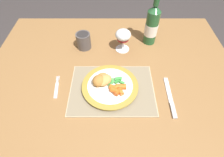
{
  "coord_description": "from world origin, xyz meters",
  "views": [
    {
      "loc": [
        0.0,
        -0.59,
        1.36
      ],
      "look_at": [
        0.0,
        -0.11,
        0.78
      ],
      "focal_mm": 28.0,
      "sensor_mm": 36.0,
      "label": 1
    }
  ],
  "objects_px": {
    "dinner_plate": "(110,86)",
    "wine_glass": "(123,36)",
    "bottle": "(152,25)",
    "dining_table": "(112,80)",
    "drinking_cup": "(83,40)",
    "table_knife": "(170,100)",
    "fork": "(56,88)"
  },
  "relations": [
    {
      "from": "dinner_plate",
      "to": "drinking_cup",
      "type": "distance_m",
      "value": 0.32
    },
    {
      "from": "dining_table",
      "to": "dinner_plate",
      "type": "xyz_separation_m",
      "value": [
        -0.01,
        -0.13,
        0.11
      ]
    },
    {
      "from": "wine_glass",
      "to": "drinking_cup",
      "type": "xyz_separation_m",
      "value": [
        -0.21,
        0.02,
        -0.04
      ]
    },
    {
      "from": "dining_table",
      "to": "fork",
      "type": "xyz_separation_m",
      "value": [
        -0.24,
        -0.13,
        0.1
      ]
    },
    {
      "from": "wine_glass",
      "to": "dining_table",
      "type": "bearing_deg",
      "value": -112.39
    },
    {
      "from": "dinner_plate",
      "to": "table_knife",
      "type": "bearing_deg",
      "value": -13.83
    },
    {
      "from": "dining_table",
      "to": "fork",
      "type": "height_order",
      "value": "fork"
    },
    {
      "from": "fork",
      "to": "table_knife",
      "type": "height_order",
      "value": "table_knife"
    },
    {
      "from": "dining_table",
      "to": "bottle",
      "type": "bearing_deg",
      "value": 44.05
    },
    {
      "from": "wine_glass",
      "to": "drinking_cup",
      "type": "height_order",
      "value": "wine_glass"
    },
    {
      "from": "dinner_plate",
      "to": "wine_glass",
      "type": "bearing_deg",
      "value": 76.49
    },
    {
      "from": "dinner_plate",
      "to": "table_knife",
      "type": "relative_size",
      "value": 1.18
    },
    {
      "from": "drinking_cup",
      "to": "dining_table",
      "type": "bearing_deg",
      "value": -45.39
    },
    {
      "from": "wine_glass",
      "to": "bottle",
      "type": "height_order",
      "value": "bottle"
    },
    {
      "from": "dining_table",
      "to": "bottle",
      "type": "relative_size",
      "value": 4.3
    },
    {
      "from": "table_knife",
      "to": "dinner_plate",
      "type": "bearing_deg",
      "value": 166.17
    },
    {
      "from": "dinner_plate",
      "to": "fork",
      "type": "distance_m",
      "value": 0.24
    },
    {
      "from": "bottle",
      "to": "drinking_cup",
      "type": "relative_size",
      "value": 3.34
    },
    {
      "from": "dining_table",
      "to": "drinking_cup",
      "type": "distance_m",
      "value": 0.26
    },
    {
      "from": "dinner_plate",
      "to": "fork",
      "type": "bearing_deg",
      "value": -179.7
    },
    {
      "from": "dinner_plate",
      "to": "drinking_cup",
      "type": "xyz_separation_m",
      "value": [
        -0.14,
        0.28,
        0.03
      ]
    },
    {
      "from": "wine_glass",
      "to": "drinking_cup",
      "type": "relative_size",
      "value": 1.42
    },
    {
      "from": "table_knife",
      "to": "wine_glass",
      "type": "height_order",
      "value": "wine_glass"
    },
    {
      "from": "table_knife",
      "to": "bottle",
      "type": "xyz_separation_m",
      "value": [
        -0.04,
        0.39,
        0.1
      ]
    },
    {
      "from": "wine_glass",
      "to": "dinner_plate",
      "type": "bearing_deg",
      "value": -103.51
    },
    {
      "from": "fork",
      "to": "wine_glass",
      "type": "xyz_separation_m",
      "value": [
        0.3,
        0.27,
        0.08
      ]
    },
    {
      "from": "wine_glass",
      "to": "fork",
      "type": "bearing_deg",
      "value": -138.33
    },
    {
      "from": "bottle",
      "to": "drinking_cup",
      "type": "bearing_deg",
      "value": -172.39
    },
    {
      "from": "dinner_plate",
      "to": "table_knife",
      "type": "xyz_separation_m",
      "value": [
        0.25,
        -0.06,
        -0.01
      ]
    },
    {
      "from": "dinner_plate",
      "to": "wine_glass",
      "type": "relative_size",
      "value": 2.03
    },
    {
      "from": "wine_glass",
      "to": "drinking_cup",
      "type": "bearing_deg",
      "value": 175.17
    },
    {
      "from": "dining_table",
      "to": "fork",
      "type": "relative_size",
      "value": 9.82
    }
  ]
}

